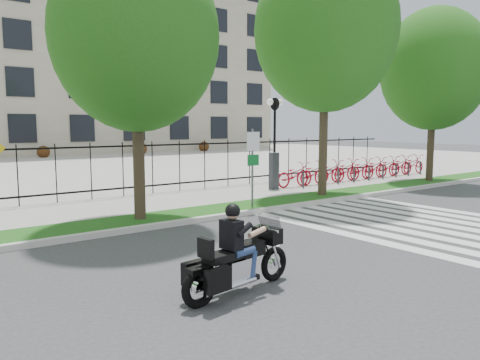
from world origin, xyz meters
TOP-DOWN VIEW (x-y plane):
  - ground at (0.00, 0.00)m, footprint 120.00×120.00m
  - curb at (0.00, 4.10)m, footprint 60.00×0.20m
  - grass_verge at (0.00, 4.95)m, footprint 60.00×1.50m
  - sidewalk at (0.00, 7.45)m, footprint 60.00×3.50m
  - plaza at (0.00, 25.00)m, footprint 80.00×34.00m
  - crosswalk_stripes at (4.83, 0.00)m, footprint 5.70×8.00m
  - iron_fence at (0.00, 9.20)m, footprint 30.00×0.06m
  - lamp_post_right at (10.00, 12.00)m, footprint 1.06×0.70m
  - street_tree_1 at (-1.38, 4.95)m, footprint 4.54×4.54m
  - street_tree_2 at (6.11, 4.95)m, footprint 5.23×5.23m
  - street_tree_3 at (13.55, 4.95)m, footprint 4.90×4.90m
  - bike_share_station at (11.21, 7.20)m, footprint 11.17×0.89m
  - sign_pole_regulatory at (2.41, 4.58)m, footprint 0.50×0.09m
  - motorcycle_rider at (-2.52, -1.09)m, footprint 2.37×0.81m

SIDE VIEW (x-z plane):
  - ground at x=0.00m, z-range 0.00..0.00m
  - crosswalk_stripes at x=4.83m, z-range 0.00..0.01m
  - plaza at x=0.00m, z-range 0.00..0.10m
  - curb at x=0.00m, z-range 0.00..0.15m
  - grass_verge at x=0.00m, z-range 0.00..0.15m
  - sidewalk at x=0.00m, z-range 0.00..0.15m
  - motorcycle_rider at x=-2.52m, z-range -0.31..1.52m
  - bike_share_station at x=11.21m, z-range -0.08..1.42m
  - iron_fence at x=0.00m, z-range 0.15..2.15m
  - sign_pole_regulatory at x=2.41m, z-range 0.49..2.99m
  - lamp_post_right at x=10.00m, z-range 1.08..5.33m
  - street_tree_1 at x=-1.38m, z-range 1.35..8.98m
  - street_tree_3 at x=13.55m, z-range 1.33..9.34m
  - street_tree_2 at x=6.11m, z-range 1.68..10.77m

